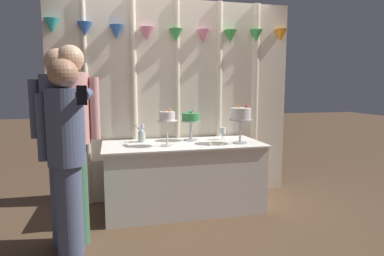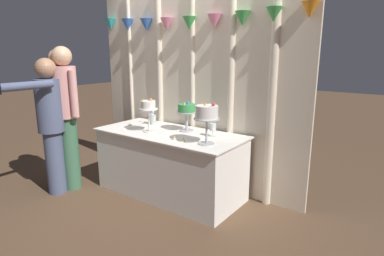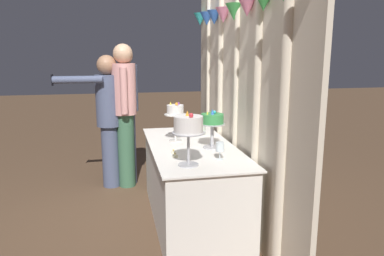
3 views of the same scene
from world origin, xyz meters
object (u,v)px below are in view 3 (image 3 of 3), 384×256
Objects in this scene: cake_display_rightmost at (188,127)px; tealight_far_left at (180,131)px; cake_table at (192,183)px; guest_man_pink_jacket at (125,108)px; cake_display_leftmost at (175,113)px; cake_display_center at (212,122)px; tealight_near_right at (175,156)px; flower_vase at (201,127)px; guest_girl_blue_dress at (108,114)px; guest_man_dark_suit at (126,109)px; tealight_near_left at (174,152)px; wine_glass at (220,147)px.

cake_display_rightmost is 1.31m from tealight_far_left.
guest_man_pink_jacket is (-1.10, -0.60, 0.61)m from cake_table.
cake_table is 4.45× the size of cake_display_leftmost.
cake_display_leftmost is at bearing -14.97° from tealight_far_left.
cake_table is at bearing -127.05° from cake_display_center.
tealight_near_right reaches higher than tealight_far_left.
flower_vase is 0.13× the size of guest_girl_blue_dress.
guest_man_dark_suit is at bearing -166.73° from cake_display_rightmost.
cake_display_rightmost is 0.48m from tealight_near_left.
guest_girl_blue_dress is (-0.49, -0.79, 0.14)m from tealight_far_left.
cake_display_leftmost reaches higher than cake_display_center.
tealight_near_right is at bearing 12.94° from guest_man_dark_suit.
tealight_near_left is (0.45, -0.09, -0.28)m from cake_display_leftmost.
tealight_near_right is (0.12, -0.01, -0.00)m from tealight_near_left.
cake_display_rightmost is at bearing 9.50° from tealight_near_left.
tealight_far_left is 0.03× the size of guest_man_pink_jacket.
cake_display_rightmost is 2.95× the size of wine_glass.
tealight_near_left is 0.12m from tealight_near_right.
tealight_far_left is at bearing 168.00° from tealight_near_right.
cake_display_rightmost is at bearing -13.97° from cake_table.
cake_display_rightmost is at bearing 13.27° from guest_man_dark_suit.
wine_glass is (-0.11, 0.29, -0.21)m from cake_display_rightmost.
cake_display_rightmost is (0.83, -0.03, 0.02)m from cake_display_leftmost.
tealight_far_left is 1.30× the size of tealight_near_left.
wine_glass is (0.72, 0.26, -0.19)m from cake_display_leftmost.
cake_display_center is 7.39× the size of tealight_far_left.
wine_glass is at bearing 68.77° from tealight_near_right.
guest_man_pink_jacket is at bearing -155.55° from wine_glass.
cake_display_rightmost reaches higher than wine_glass.
guest_girl_blue_dress is (0.07, -0.21, -0.04)m from guest_man_dark_suit.
cake_display_leftmost is at bearing 177.91° from cake_display_rightmost.
tealight_near_right is 0.03× the size of guest_man_pink_jacket.
guest_man_pink_jacket is at bearing -148.01° from cake_display_center.
guest_girl_blue_dress reaches higher than cake_display_center.
flower_vase reaches higher than tealight_near_left.
tealight_near_right is (-0.25, -0.07, -0.30)m from cake_display_rightmost.
guest_man_pink_jacket reaches higher than cake_display_rightmost.
flower_vase reaches higher than tealight_near_right.
cake_table is 0.68m from flower_vase.
guest_man_dark_suit reaches higher than tealight_far_left.
tealight_near_left is (-0.26, -0.35, -0.09)m from wine_glass.
wine_glass is at bearing 29.53° from guest_girl_blue_dress.
wine_glass is at bearing -4.01° from flower_vase.
cake_table is at bearing 166.03° from cake_display_rightmost.
guest_man_dark_suit is at bearing -150.46° from cake_display_center.
cake_display_center reaches higher than cake_table.
tealight_far_left is 0.94m from guest_girl_blue_dress.
flower_vase is 0.93m from tealight_near_right.
guest_man_pink_jacket is (0.10, -0.01, 0.04)m from guest_man_dark_suit.
guest_girl_blue_dress is (-1.76, -0.65, -0.16)m from cake_display_rightmost.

